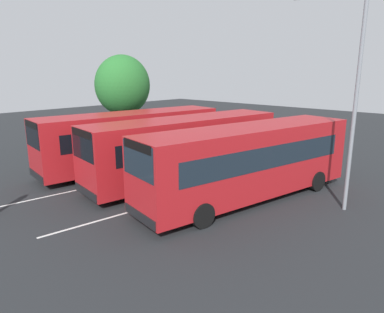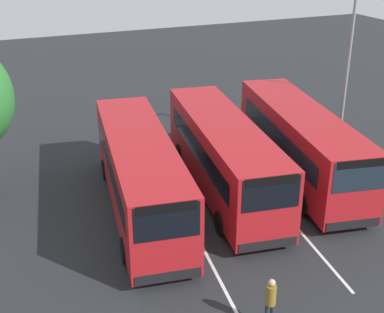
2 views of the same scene
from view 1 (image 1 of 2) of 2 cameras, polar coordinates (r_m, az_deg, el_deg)
The scene contains 8 objects.
ground_plane at distance 19.27m, azimuth -0.92°, elevation -3.68°, with size 79.69×79.69×0.00m, color #232628.
bus_far_left at distance 21.29m, azimuth -9.68°, elevation 2.92°, with size 11.38×4.08×3.36m.
bus_center_left at distance 18.57m, azimuth -1.08°, elevation 1.54°, with size 11.38×4.08×3.36m.
bus_center_right at distance 16.03m, azimuth 9.11°, elevation -0.59°, with size 11.40×4.51×3.36m.
street_lamp at distance 15.58m, azimuth 24.12°, elevation 9.96°, with size 0.69×2.80×8.81m.
depot_tree at distance 28.40m, azimuth -11.11°, elevation 11.18°, with size 4.37×3.93×6.94m.
lane_stripe_outer_left at distance 20.70m, azimuth -5.08°, elevation -2.48°, with size 17.40×0.12×0.01m, color silver.
lane_stripe_inner_left at distance 17.96m, azimuth 3.89°, elevation -5.00°, with size 17.40×0.12×0.01m, color silver.
Camera 1 is at (13.27, 12.73, 5.76)m, focal length 33.08 mm.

